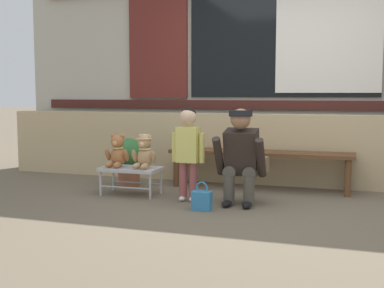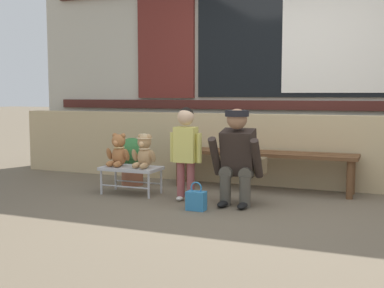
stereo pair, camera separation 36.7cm
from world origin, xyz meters
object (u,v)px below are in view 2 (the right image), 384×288
object	(u,v)px
teddy_bear_with_hat	(144,152)
handbag_on_ground	(196,200)
small_display_bench	(131,170)
adult_crouching	(239,156)
wooden_bench_long	(262,157)
teddy_bear_plain	(118,151)
child_standing	(186,143)
potted_plant	(132,158)

from	to	relation	value
teddy_bear_with_hat	handbag_on_ground	bearing A→B (deg)	-29.66
small_display_bench	adult_crouching	world-z (taller)	adult_crouching
wooden_bench_long	small_display_bench	bearing A→B (deg)	-149.02
handbag_on_ground	teddy_bear_plain	bearing A→B (deg)	158.02
teddy_bear_with_hat	teddy_bear_plain	bearing A→B (deg)	-179.87
adult_crouching	wooden_bench_long	bearing A→B (deg)	88.20
small_display_bench	teddy_bear_plain	distance (m)	0.25
small_display_bench	handbag_on_ground	distance (m)	1.06
child_standing	potted_plant	size ratio (longest dim) A/B	1.68
small_display_bench	potted_plant	distance (m)	0.55
wooden_bench_long	handbag_on_ground	size ratio (longest dim) A/B	7.72
teddy_bear_plain	handbag_on_ground	distance (m)	1.24
child_standing	small_display_bench	bearing A→B (deg)	171.89
child_standing	adult_crouching	size ratio (longest dim) A/B	1.01
child_standing	teddy_bear_with_hat	bearing A→B (deg)	169.27
teddy_bear_plain	potted_plant	xyz separation A→B (m)	(-0.10, 0.48, -0.14)
teddy_bear_plain	child_standing	size ratio (longest dim) A/B	0.38
small_display_bench	child_standing	xyz separation A→B (m)	(0.69, -0.10, 0.33)
adult_crouching	handbag_on_ground	size ratio (longest dim) A/B	3.49
teddy_bear_with_hat	adult_crouching	distance (m)	1.08
wooden_bench_long	child_standing	size ratio (longest dim) A/B	2.19
teddy_bear_plain	potted_plant	bearing A→B (deg)	101.33
teddy_bear_plain	teddy_bear_with_hat	distance (m)	0.32
small_display_bench	child_standing	world-z (taller)	child_standing
small_display_bench	teddy_bear_with_hat	distance (m)	0.26
wooden_bench_long	teddy_bear_plain	xyz separation A→B (m)	(-1.43, -0.76, 0.09)
small_display_bench	child_standing	size ratio (longest dim) A/B	0.67
teddy_bear_with_hat	handbag_on_ground	distance (m)	0.98
teddy_bear_plain	small_display_bench	bearing A→B (deg)	-0.51
child_standing	potted_plant	world-z (taller)	child_standing
wooden_bench_long	adult_crouching	size ratio (longest dim) A/B	2.21
small_display_bench	teddy_bear_with_hat	bearing A→B (deg)	0.77
wooden_bench_long	child_standing	xyz separation A→B (m)	(-0.58, -0.86, 0.22)
handbag_on_ground	small_display_bench	bearing A→B (deg)	154.80
teddy_bear_with_hat	potted_plant	xyz separation A→B (m)	(-0.42, 0.48, -0.15)
child_standing	handbag_on_ground	distance (m)	0.66
teddy_bear_with_hat	potted_plant	world-z (taller)	teddy_bear_with_hat
adult_crouching	handbag_on_ground	bearing A→B (deg)	-128.29
adult_crouching	teddy_bear_plain	bearing A→B (deg)	177.31
small_display_bench	teddy_bear_plain	bearing A→B (deg)	179.49
handbag_on_ground	child_standing	bearing A→B (deg)	126.17
wooden_bench_long	teddy_bear_plain	world-z (taller)	teddy_bear_plain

